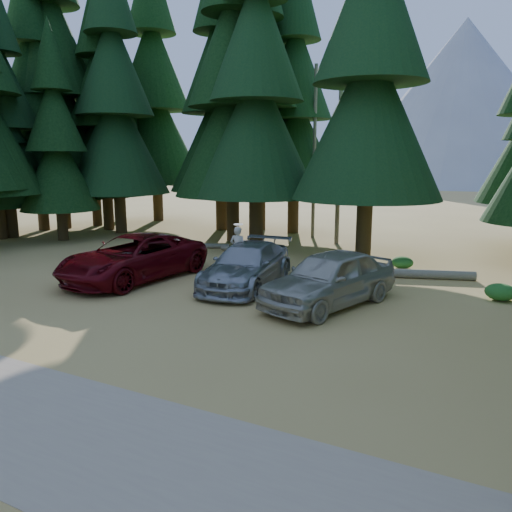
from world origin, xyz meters
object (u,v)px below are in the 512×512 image
object	(u,v)px
silver_minivan_right	(329,278)
log_left	(195,246)
log_mid	(247,252)
silver_minivan_center	(247,266)
frisbee_player	(238,249)
red_pickup	(133,258)
log_right	(402,273)

from	to	relation	value
silver_minivan_right	log_left	distance (m)	11.91
log_left	log_mid	size ratio (longest dim) A/B	1.02
silver_minivan_center	frisbee_player	size ratio (longest dim) A/B	2.95
silver_minivan_right	log_mid	world-z (taller)	silver_minivan_right
red_pickup	log_right	world-z (taller)	red_pickup
red_pickup	log_left	world-z (taller)	red_pickup
log_left	log_mid	xyz separation A→B (m)	(3.41, -0.39, 0.02)
log_mid	red_pickup	bearing A→B (deg)	-87.34
red_pickup	frisbee_player	xyz separation A→B (m)	(3.83, 1.65, 0.41)
silver_minivan_center	log_left	size ratio (longest dim) A/B	1.48
silver_minivan_center	silver_minivan_right	size ratio (longest dim) A/B	1.02
red_pickup	silver_minivan_center	xyz separation A→B (m)	(4.51, 1.12, -0.09)
log_mid	frisbee_player	bearing A→B (deg)	-48.78
silver_minivan_center	red_pickup	bearing A→B (deg)	-172.18
silver_minivan_center	log_left	xyz separation A→B (m)	(-6.25, 5.76, -0.67)
silver_minivan_center	log_left	world-z (taller)	silver_minivan_center
frisbee_player	red_pickup	bearing A→B (deg)	16.89
silver_minivan_right	log_left	bearing A→B (deg)	164.23
frisbee_player	log_right	distance (m)	6.73
silver_minivan_center	frisbee_player	distance (m)	0.99
red_pickup	log_right	bearing A→B (deg)	34.07
red_pickup	silver_minivan_right	bearing A→B (deg)	6.87
silver_minivan_right	red_pickup	bearing A→B (deg)	-160.16
red_pickup	silver_minivan_center	size ratio (longest dim) A/B	1.16
silver_minivan_right	log_mid	xyz separation A→B (m)	(-6.42, 6.29, -0.77)
silver_minivan_center	log_right	xyz separation A→B (m)	(4.96, 4.03, -0.62)
silver_minivan_center	silver_minivan_right	world-z (taller)	silver_minivan_right
red_pickup	silver_minivan_right	distance (m)	8.09
log_mid	log_right	bearing A→B (deg)	7.35
red_pickup	silver_minivan_right	size ratio (longest dim) A/B	1.19
silver_minivan_right	silver_minivan_center	bearing A→B (deg)	-176.12
frisbee_player	log_left	distance (m)	7.73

